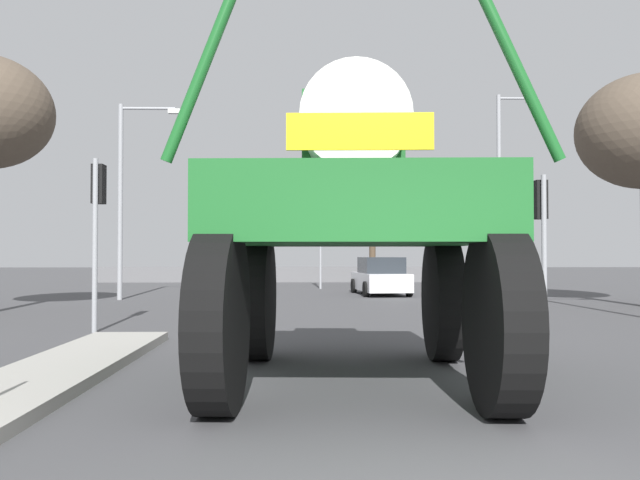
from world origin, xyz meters
The scene contains 11 objects.
ground_plane centered at (0.00, 18.00, 0.00)m, with size 120.00×120.00×0.00m, color #424244.
median_island centered at (-4.36, 4.50, 0.07)m, with size 1.38×8.57×0.15m, color #9E9B93.
oversize_sprayer centered at (-0.43, 4.54, 2.01)m, with size 4.06×5.53×4.83m.
sedan_ahead centered at (2.04, 22.55, 0.71)m, with size 2.19×4.24×1.52m.
traffic_signal_near_left centered at (-5.44, 10.12, 2.66)m, with size 0.24×0.54×3.65m.
traffic_signal_near_right centered at (4.06, 10.13, 2.43)m, with size 0.24×0.54×3.34m.
traffic_signal_far_left centered at (-0.27, 27.30, 2.98)m, with size 0.24×0.55×4.08m.
streetlight_far_left centered at (-7.47, 19.84, 4.01)m, with size 2.30×0.24×7.06m.
streetlight_far_right centered at (7.55, 24.30, 4.74)m, with size 1.81×0.24×8.58m.
bare_tree_far_center centered at (2.58, 30.81, 5.52)m, with size 3.78×3.78×7.16m.
roadside_barrier centered at (0.00, 34.34, 0.45)m, with size 26.42×0.24×0.90m, color #59595B.
Camera 1 is at (-1.07, -3.83, 1.64)m, focal length 36.73 mm.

